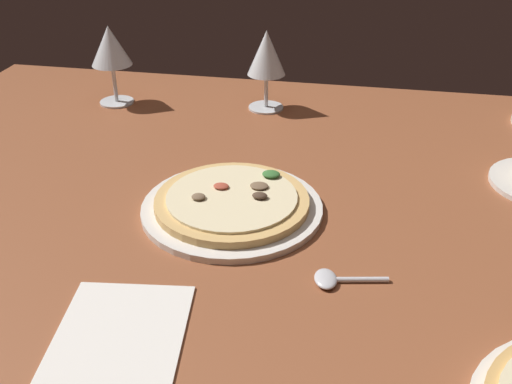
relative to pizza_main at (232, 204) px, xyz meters
The scene contains 6 objects.
dining_table 7.71cm from the pizza_main, 16.11° to the left, with size 150.00×110.00×4.00cm, color brown.
pizza_main is the anchor object (origin of this frame).
wine_glass_far 51.12cm from the pizza_main, 131.68° to the left, with size 8.16×8.16×16.08cm.
wine_glass_near 41.42cm from the pizza_main, 92.89° to the left, with size 7.58×7.58×16.03cm.
paper_menu 28.65cm from the pizza_main, 102.69° to the right, with size 14.04×17.77×0.30cm, color white.
spoon 21.09cm from the pizza_main, 41.13° to the right, with size 9.42×4.47×1.00cm.
Camera 1 is at (10.54, -73.99, 49.98)cm, focal length 41.59 mm.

